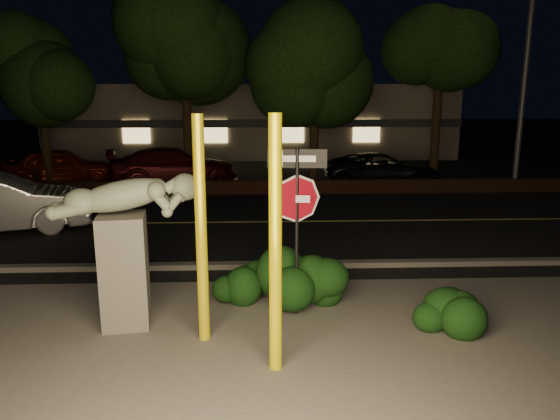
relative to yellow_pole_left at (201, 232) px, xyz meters
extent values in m
plane|color=black|center=(0.61, 10.57, -1.79)|extent=(90.00, 90.00, 0.00)
cube|color=#4C4944|center=(0.61, -0.43, -1.78)|extent=(14.00, 6.00, 0.02)
cube|color=black|center=(0.61, 7.57, -1.79)|extent=(80.00, 8.00, 0.01)
cube|color=gold|center=(0.61, 7.57, -1.78)|extent=(80.00, 0.12, 0.00)
cube|color=#4C4944|center=(0.61, 3.47, -1.73)|extent=(80.00, 0.25, 0.12)
cube|color=#3F2114|center=(0.61, 11.87, -1.54)|extent=(40.00, 0.35, 0.50)
cube|color=black|center=(0.61, 17.57, -1.79)|extent=(40.00, 12.00, 0.01)
cube|color=gray|center=(0.61, 25.57, 0.21)|extent=(22.00, 10.00, 4.00)
cube|color=#333338|center=(0.61, 20.47, 0.21)|extent=(22.00, 0.20, 0.40)
cube|color=#FFD87F|center=(-5.39, 20.52, -0.19)|extent=(1.40, 0.08, 1.20)
cube|color=#FFD87F|center=(-1.39, 20.52, -0.19)|extent=(1.40, 0.08, 1.20)
cube|color=#FFD87F|center=(2.61, 20.52, -0.19)|extent=(1.40, 0.08, 1.20)
cube|color=#FFD87F|center=(6.61, 20.52, -0.19)|extent=(1.40, 0.08, 1.20)
cylinder|color=black|center=(-7.39, 13.57, 0.08)|extent=(0.36, 0.36, 3.75)
ellipsoid|color=black|center=(-7.39, 13.57, 3.57)|extent=(4.60, 4.60, 4.14)
cylinder|color=black|center=(-1.89, 13.77, 0.33)|extent=(0.36, 0.36, 4.25)
ellipsoid|color=black|center=(-1.89, 13.77, 4.28)|extent=(5.20, 5.20, 4.68)
cylinder|color=black|center=(3.11, 13.37, 0.21)|extent=(0.36, 0.36, 4.00)
ellipsoid|color=black|center=(3.11, 13.37, 3.89)|extent=(4.80, 4.80, 4.32)
cylinder|color=black|center=(8.11, 13.87, 0.16)|extent=(0.36, 0.36, 3.90)
ellipsoid|color=black|center=(8.11, 13.87, 3.65)|extent=(4.40, 4.40, 3.96)
cylinder|color=#D7C110|center=(0.00, 0.00, 0.00)|extent=(0.18, 0.18, 3.59)
cylinder|color=#DFD304|center=(1.11, -0.97, 0.03)|extent=(0.18, 0.18, 3.65)
cylinder|color=black|center=(1.54, 0.93, -0.32)|extent=(0.06, 0.06, 2.95)
cube|color=white|center=(1.54, 0.93, 0.31)|extent=(0.44, 0.06, 0.13)
cube|color=black|center=(1.54, 0.93, 0.99)|extent=(1.00, 0.10, 0.32)
cube|color=white|center=(1.54, 0.93, 0.99)|extent=(0.63, 0.07, 0.13)
cube|color=#4C4944|center=(-1.36, 0.59, -0.83)|extent=(0.84, 0.84, 1.93)
sphere|color=gray|center=(-0.31, 0.72, 0.57)|extent=(0.45, 0.45, 0.45)
ellipsoid|color=black|center=(0.75, 1.62, -1.35)|extent=(1.84, 1.15, 0.89)
ellipsoid|color=black|center=(1.77, 1.21, -1.23)|extent=(1.84, 1.17, 1.13)
ellipsoid|color=black|center=(3.90, 0.15, -1.32)|extent=(1.39, 0.88, 0.95)
cylinder|color=#4A4A4F|center=(10.70, 12.05, 3.48)|extent=(0.21, 0.21, 10.54)
imported|color=maroon|center=(-7.17, 14.29, -1.05)|extent=(4.64, 2.71, 1.48)
imported|color=#470F11|center=(-2.52, 13.86, -1.04)|extent=(5.55, 3.38, 1.50)
imported|color=black|center=(5.90, 13.52, -1.15)|extent=(4.77, 2.42, 1.29)
camera|label=1|loc=(0.88, -8.12, 2.21)|focal=35.00mm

